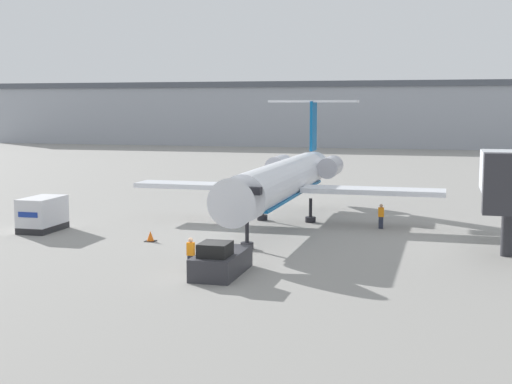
{
  "coord_description": "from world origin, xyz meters",
  "views": [
    {
      "loc": [
        11.49,
        -34.17,
        8.78
      ],
      "look_at": [
        0.0,
        9.58,
        3.26
      ],
      "focal_mm": 50.0,
      "sensor_mm": 36.0,
      "label": 1
    }
  ],
  "objects_px": {
    "traffic_cone_left": "(150,236)",
    "worker_near_tug": "(191,254)",
    "airplane_main": "(285,179)",
    "pushback_tug": "(221,261)",
    "worker_by_wing": "(381,216)",
    "jet_bridge": "(507,177)",
    "luggage_cart": "(43,214)"
  },
  "relations": [
    {
      "from": "worker_near_tug",
      "to": "traffic_cone_left",
      "type": "xyz_separation_m",
      "value": [
        -5.45,
        7.35,
        -0.65
      ]
    },
    {
      "from": "airplane_main",
      "to": "luggage_cart",
      "type": "distance_m",
      "value": 17.64
    },
    {
      "from": "airplane_main",
      "to": "worker_by_wing",
      "type": "relative_size",
      "value": 14.78
    },
    {
      "from": "airplane_main",
      "to": "traffic_cone_left",
      "type": "relative_size",
      "value": 38.7
    },
    {
      "from": "traffic_cone_left",
      "to": "jet_bridge",
      "type": "bearing_deg",
      "value": 8.08
    },
    {
      "from": "worker_by_wing",
      "to": "jet_bridge",
      "type": "bearing_deg",
      "value": -35.12
    },
    {
      "from": "pushback_tug",
      "to": "luggage_cart",
      "type": "relative_size",
      "value": 1.29
    },
    {
      "from": "worker_by_wing",
      "to": "jet_bridge",
      "type": "distance_m",
      "value": 10.29
    },
    {
      "from": "traffic_cone_left",
      "to": "worker_near_tug",
      "type": "bearing_deg",
      "value": -53.46
    },
    {
      "from": "traffic_cone_left",
      "to": "pushback_tug",
      "type": "bearing_deg",
      "value": -46.28
    },
    {
      "from": "airplane_main",
      "to": "traffic_cone_left",
      "type": "bearing_deg",
      "value": -125.31
    },
    {
      "from": "traffic_cone_left",
      "to": "airplane_main",
      "type": "bearing_deg",
      "value": 54.69
    },
    {
      "from": "worker_by_wing",
      "to": "pushback_tug",
      "type": "bearing_deg",
      "value": -113.11
    },
    {
      "from": "worker_near_tug",
      "to": "pushback_tug",
      "type": "bearing_deg",
      "value": -4.47
    },
    {
      "from": "luggage_cart",
      "to": "jet_bridge",
      "type": "relative_size",
      "value": 0.33
    },
    {
      "from": "worker_near_tug",
      "to": "jet_bridge",
      "type": "height_order",
      "value": "jet_bridge"
    },
    {
      "from": "luggage_cart",
      "to": "traffic_cone_left",
      "type": "height_order",
      "value": "luggage_cart"
    },
    {
      "from": "airplane_main",
      "to": "traffic_cone_left",
      "type": "distance_m",
      "value": 12.12
    },
    {
      "from": "pushback_tug",
      "to": "worker_by_wing",
      "type": "height_order",
      "value": "pushback_tug"
    },
    {
      "from": "luggage_cart",
      "to": "worker_by_wing",
      "type": "relative_size",
      "value": 2.07
    },
    {
      "from": "luggage_cart",
      "to": "worker_near_tug",
      "type": "relative_size",
      "value": 1.99
    },
    {
      "from": "pushback_tug",
      "to": "worker_near_tug",
      "type": "bearing_deg",
      "value": 175.53
    },
    {
      "from": "airplane_main",
      "to": "pushback_tug",
      "type": "xyz_separation_m",
      "value": [
        0.36,
        -17.07,
        -2.59
      ]
    },
    {
      "from": "worker_near_tug",
      "to": "traffic_cone_left",
      "type": "relative_size",
      "value": 2.72
    },
    {
      "from": "worker_near_tug",
      "to": "jet_bridge",
      "type": "bearing_deg",
      "value": 32.35
    },
    {
      "from": "airplane_main",
      "to": "traffic_cone_left",
      "type": "xyz_separation_m",
      "value": [
        -6.79,
        -9.59,
        -2.97
      ]
    },
    {
      "from": "airplane_main",
      "to": "pushback_tug",
      "type": "distance_m",
      "value": 17.27
    },
    {
      "from": "luggage_cart",
      "to": "worker_near_tug",
      "type": "distance_m",
      "value": 16.89
    },
    {
      "from": "airplane_main",
      "to": "luggage_cart",
      "type": "xyz_separation_m",
      "value": [
        -15.63,
        -7.92,
        -2.1
      ]
    },
    {
      "from": "luggage_cart",
      "to": "worker_by_wing",
      "type": "distance_m",
      "value": 23.94
    },
    {
      "from": "traffic_cone_left",
      "to": "jet_bridge",
      "type": "height_order",
      "value": "jet_bridge"
    },
    {
      "from": "pushback_tug",
      "to": "worker_by_wing",
      "type": "relative_size",
      "value": 2.65
    }
  ]
}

